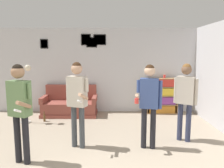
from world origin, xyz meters
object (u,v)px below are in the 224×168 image
(floor_lamp, at_px, (23,81))
(bookshelf, at_px, (161,96))
(drinking_cup, at_px, (164,76))
(bottle_on_floor, at_px, (44,118))
(person_player_foreground_center, at_px, (77,95))
(person_watcher_holding_cup, at_px, (148,97))
(couch, at_px, (69,105))
(person_spectator_near_bookshelf, at_px, (185,94))
(person_player_foreground_left, at_px, (19,103))

(floor_lamp, bearing_deg, bookshelf, 13.85)
(drinking_cup, bearing_deg, bottle_on_floor, -166.10)
(floor_lamp, relative_size, person_player_foreground_center, 0.92)
(person_watcher_holding_cup, bearing_deg, bookshelf, 71.81)
(couch, xyz_separation_m, person_spectator_near_bookshelf, (2.89, -2.05, 0.75))
(person_spectator_near_bookshelf, xyz_separation_m, drinking_cup, (0.08, 2.24, 0.14))
(bookshelf, relative_size, person_player_foreground_left, 0.65)
(person_spectator_near_bookshelf, bearing_deg, person_watcher_holding_cup, -155.79)
(floor_lamp, relative_size, person_player_foreground_left, 0.93)
(person_watcher_holding_cup, xyz_separation_m, drinking_cup, (0.92, 2.62, 0.14))
(bottle_on_floor, bearing_deg, person_spectator_near_bookshelf, -21.36)
(person_player_foreground_center, distance_m, person_spectator_near_bookshelf, 2.29)
(person_player_foreground_left, bearing_deg, person_spectator_near_bookshelf, 17.41)
(person_watcher_holding_cup, bearing_deg, couch, 130.05)
(floor_lamp, relative_size, bottle_on_floor, 5.62)
(person_player_foreground_center, bearing_deg, drinking_cup, 47.66)
(person_player_foreground_left, bearing_deg, bookshelf, 45.62)
(couch, bearing_deg, person_spectator_near_bookshelf, -35.37)
(person_watcher_holding_cup, xyz_separation_m, person_spectator_near_bookshelf, (0.84, 0.38, -0.00))
(bookshelf, bearing_deg, drinking_cup, -0.03)
(person_player_foreground_center, xyz_separation_m, bottle_on_floor, (-1.22, 1.69, -0.97))
(bookshelf, relative_size, person_watcher_holding_cup, 0.67)
(person_player_foreground_center, relative_size, bottle_on_floor, 6.09)
(couch, height_order, bookshelf, bookshelf)
(person_watcher_holding_cup, relative_size, person_spectator_near_bookshelf, 1.00)
(bottle_on_floor, bearing_deg, person_player_foreground_center, -54.35)
(couch, relative_size, person_player_foreground_center, 0.96)
(couch, xyz_separation_m, bottle_on_floor, (-0.60, -0.69, -0.19))
(person_player_foreground_left, height_order, bottle_on_floor, person_player_foreground_left)
(person_player_foreground_left, relative_size, person_watcher_holding_cup, 1.02)
(bottle_on_floor, bearing_deg, person_player_foreground_left, -81.75)
(drinking_cup, bearing_deg, person_player_foreground_left, -134.95)
(person_player_foreground_left, height_order, person_watcher_holding_cup, person_player_foreground_left)
(couch, height_order, drinking_cup, drinking_cup)
(bottle_on_floor, bearing_deg, floor_lamp, -168.19)
(drinking_cup, bearing_deg, bookshelf, 179.97)
(bookshelf, distance_m, person_watcher_holding_cup, 2.80)
(person_player_foreground_center, bearing_deg, person_player_foreground_left, -143.30)
(bookshelf, xyz_separation_m, person_player_foreground_left, (-3.16, -3.23, 0.51))
(couch, xyz_separation_m, person_watcher_holding_cup, (2.04, -2.43, 0.75))
(person_player_foreground_center, bearing_deg, bottle_on_floor, 125.65)
(bookshelf, bearing_deg, person_spectator_near_bookshelf, -90.45)
(person_player_foreground_left, bearing_deg, person_player_foreground_center, 36.70)
(person_player_foreground_center, relative_size, person_watcher_holding_cup, 1.03)
(person_player_foreground_center, xyz_separation_m, drinking_cup, (2.35, 2.58, 0.11))
(person_player_foreground_left, relative_size, bottle_on_floor, 6.06)
(person_watcher_holding_cup, bearing_deg, drinking_cup, 70.58)
(floor_lamp, bearing_deg, person_player_foreground_center, -42.93)
(floor_lamp, distance_m, person_player_foreground_center, 2.34)
(couch, distance_m, bottle_on_floor, 0.93)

